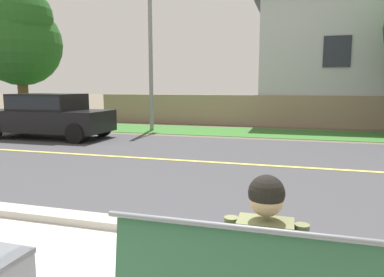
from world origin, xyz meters
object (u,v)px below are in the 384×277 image
Objects in this scene: car_black_near at (49,114)px; shade_tree_far_left at (21,38)px; seated_person_olive at (265,258)px; streetlamp at (152,28)px.

shade_tree_far_left reaches higher than car_black_near.
seated_person_olive is at bearing -45.57° from car_black_near.
streetlamp reaches higher than shade_tree_far_left.
seated_person_olive is 0.21× the size of shade_tree_far_left.
streetlamp is at bearing 1.75° from shade_tree_far_left.
car_black_near is 0.71× the size of shade_tree_far_left.
shade_tree_far_left reaches higher than seated_person_olive.
streetlamp is at bearing 115.47° from seated_person_olive.
seated_person_olive is 0.17× the size of streetlamp.
shade_tree_far_left is (-6.21, -0.19, -0.18)m from streetlamp.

